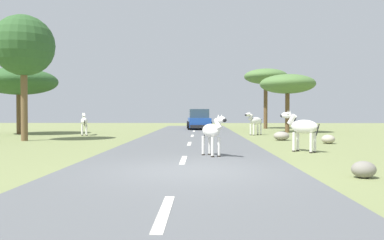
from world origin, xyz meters
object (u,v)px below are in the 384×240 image
zebra_0 (212,131)px  tree_0 (266,77)px  tree_1 (24,46)px  rock_2 (364,169)px  zebra_2 (302,127)px  tree_4 (287,84)px  car_0 (199,120)px  rock_0 (281,136)px  rock_1 (328,139)px  zebra_1 (84,122)px  tree_2 (19,82)px  zebra_3 (255,121)px

zebra_0 → tree_0: size_ratio=0.25×
tree_1 → rock_2: (12.94, -11.03, -4.76)m
zebra_2 → tree_4: 14.48m
zebra_0 → zebra_2: zebra_2 is taller
car_0 → rock_2: size_ratio=8.23×
zebra_0 → rock_0: 8.90m
rock_0 → rock_1: 2.79m
zebra_2 → rock_0: size_ratio=1.82×
tree_0 → car_0: bearing=-160.2°
zebra_0 → zebra_1: zebra_1 is taller
tree_2 → tree_1: bearing=-62.0°
zebra_2 → zebra_3: (-0.24, 10.68, -0.02)m
tree_4 → rock_1: (-0.35, -10.10, -3.37)m
car_0 → tree_1: tree_1 is taller
zebra_1 → tree_0: 17.69m
zebra_0 → tree_1: 12.73m
zebra_1 → car_0: (7.47, 8.37, -0.05)m
tree_2 → rock_2: 23.83m
tree_1 → rock_0: tree_1 is taller
rock_1 → rock_2: size_ratio=1.24×
tree_0 → tree_2: bearing=-153.0°
zebra_0 → tree_2: size_ratio=0.26×
tree_1 → tree_2: 7.05m
zebra_1 → zebra_2: bearing=-61.7°
tree_4 → rock_2: bearing=-98.0°
zebra_2 → tree_1: tree_1 is taller
tree_1 → rock_1: size_ratio=9.83×
car_0 → rock_0: 13.41m
zebra_0 → rock_1: bearing=-163.0°
tree_2 → rock_0: bearing=-17.9°
tree_0 → zebra_3: bearing=-103.5°
zebra_3 → rock_2: size_ratio=2.84×
zebra_0 → zebra_2: 3.92m
zebra_1 → rock_0: bearing=-39.3°
tree_4 → rock_2: 20.14m
rock_0 → zebra_3: bearing=99.3°
zebra_1 → car_0: bearing=28.5°
zebra_0 → zebra_1: 14.60m
tree_1 → rock_2: 17.66m
zebra_3 → tree_1: (-12.82, -5.32, 4.04)m
rock_0 → zebra_0: bearing=-116.4°
rock_1 → rock_2: (-2.40, -9.56, -0.02)m
rock_2 → tree_1: bearing=139.5°
car_0 → tree_1: size_ratio=0.68×
tree_0 → rock_1: (0.08, -17.00, -4.56)m
zebra_3 → rock_0: (0.76, -4.63, -0.68)m
zebra_2 → rock_1: size_ratio=2.34×
rock_0 → rock_2: rock_0 is taller
zebra_0 → zebra_1: bearing=-85.1°
tree_1 → tree_4: tree_1 is taller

